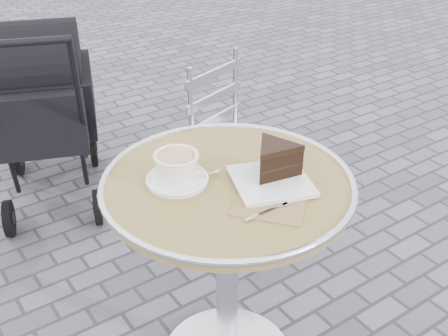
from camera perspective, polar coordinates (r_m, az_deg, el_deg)
cafe_table at (r=1.66m, az=0.36°, el=-6.13°), size 0.72×0.72×0.74m
cappuccino_set at (r=1.55m, az=-4.76°, el=-0.17°), size 0.20×0.17×0.09m
cake_plate_set at (r=1.55m, az=5.12°, el=0.35°), size 0.32×0.33×0.11m
bistro_chair at (r=2.41m, az=0.26°, el=4.13°), size 0.44×0.44×0.78m
baby_stroller at (r=2.80m, az=-17.77°, el=5.42°), size 0.72×1.01×0.96m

